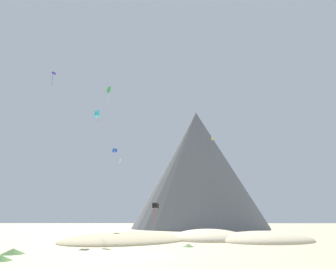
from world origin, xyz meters
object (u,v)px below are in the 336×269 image
at_px(bush_low_patch, 189,245).
at_px(rock_massif, 196,170).
at_px(bush_mid_center, 2,258).
at_px(kite_indigo_high, 54,76).
at_px(bush_far_right, 14,251).
at_px(kite_white_mid, 121,161).
at_px(kite_yellow_high, 213,139).
at_px(kite_blue_mid, 115,151).
at_px(kite_green_high, 110,90).
at_px(kite_black_low, 156,206).
at_px(kite_cyan_high, 98,114).

height_order(bush_low_patch, rock_massif, rock_massif).
bearing_deg(bush_mid_center, kite_indigo_high, 111.14).
relative_size(bush_far_right, kite_white_mid, 1.82).
bearing_deg(bush_far_right, kite_yellow_high, 60.49).
xyz_separation_m(kite_blue_mid, kite_green_high, (-4.58, 10.05, 20.74)).
relative_size(bush_mid_center, kite_blue_mid, 1.73).
xyz_separation_m(kite_yellow_high, kite_black_low, (-17.24, -26.29, -22.65)).
relative_size(rock_massif, kite_black_low, 16.33).
bearing_deg(kite_white_mid, bush_far_right, -168.94).
bearing_deg(kite_yellow_high, kite_black_low, 64.49).
xyz_separation_m(bush_far_right, kite_cyan_high, (-0.13, 30.53, 27.72)).
bearing_deg(kite_cyan_high, kite_yellow_high, -54.53).
height_order(bush_far_right, kite_green_high, kite_green_high).
relative_size(bush_far_right, kite_black_low, 0.56).
bearing_deg(kite_blue_mid, kite_black_low, 109.93).
distance_m(kite_yellow_high, kite_green_high, 36.35).
bearing_deg(kite_blue_mid, kite_indigo_high, -59.81).
relative_size(kite_green_high, kite_black_low, 1.28).
relative_size(bush_mid_center, kite_indigo_high, 0.50).
bearing_deg(kite_yellow_high, kite_green_high, 30.54).
height_order(bush_low_patch, kite_yellow_high, kite_yellow_high).
distance_m(bush_low_patch, kite_white_mid, 53.43).
relative_size(bush_far_right, kite_yellow_high, 2.49).
xyz_separation_m(rock_massif, kite_white_mid, (-26.33, -26.57, -1.20)).
bearing_deg(bush_far_right, bush_low_patch, 22.36).
relative_size(bush_mid_center, kite_green_high, 0.35).
bearing_deg(kite_indigo_high, kite_yellow_high, -148.68).
xyz_separation_m(kite_cyan_high, kite_indigo_high, (-13.43, 3.52, 12.32)).
height_order(kite_cyan_high, kite_green_high, kite_green_high).
xyz_separation_m(kite_white_mid, kite_blue_mid, (2.32, -21.53, -1.89)).
xyz_separation_m(bush_far_right, bush_mid_center, (1.57, -5.08, -0.05)).
xyz_separation_m(bush_far_right, rock_massif, (28.29, 80.48, 22.13)).
xyz_separation_m(bush_mid_center, kite_yellow_high, (30.03, 60.91, 28.71)).
bearing_deg(bush_mid_center, kite_yellow_high, 63.76).
height_order(bush_far_right, bush_mid_center, bush_far_right).
relative_size(bush_far_right, bush_low_patch, 1.49).
bearing_deg(kite_black_low, kite_white_mid, 139.72).
distance_m(bush_mid_center, kite_green_high, 62.03).
xyz_separation_m(rock_massif, kite_cyan_high, (-28.42, -49.94, 5.58)).
xyz_separation_m(rock_massif, kite_yellow_high, (3.31, -24.65, 6.52)).
distance_m(kite_cyan_high, kite_black_low, 26.12).
distance_m(kite_white_mid, kite_black_low, 31.15).
distance_m(bush_far_right, kite_cyan_high, 41.24).
relative_size(kite_yellow_high, kite_indigo_high, 0.25).
bearing_deg(bush_mid_center, bush_low_patch, 35.93).
distance_m(bush_mid_center, rock_massif, 92.34).
bearing_deg(bush_far_right, kite_blue_mid, 82.47).
distance_m(kite_white_mid, kite_indigo_high, 31.62).
xyz_separation_m(kite_white_mid, kite_indigo_high, (-15.52, -19.85, 19.11)).
distance_m(bush_far_right, kite_yellow_high, 70.26).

